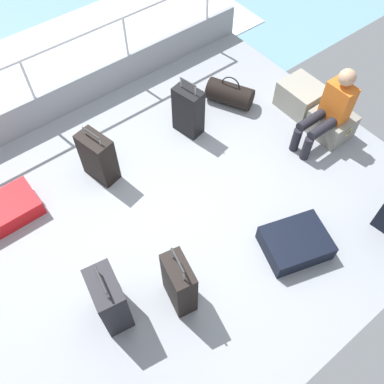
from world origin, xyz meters
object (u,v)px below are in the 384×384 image
Objects in this scene: suitcase_2 at (188,111)px; suitcase_6 at (295,243)px; suitcase_5 at (179,284)px; suitcase_1 at (109,299)px; cargo_crate_1 at (331,124)px; passenger_seated at (330,109)px; suitcase_4 at (4,211)px; suitcase_7 at (98,157)px; cargo_crate_0 at (301,97)px; duffel_bag at (230,94)px.

suitcase_2 is 2.09m from suitcase_6.
suitcase_1 is at bearing -114.58° from suitcase_5.
cargo_crate_1 is at bearing 101.57° from suitcase_5.
suitcase_1 is (0.32, -3.29, -0.19)m from passenger_seated.
suitcase_4 is (-0.21, -2.44, -0.23)m from suitcase_2.
suitcase_7 reaches higher than suitcase_6.
suitcase_1 reaches higher than suitcase_7.
suitcase_4 is (-0.80, -3.89, -0.09)m from cargo_crate_0.
cargo_crate_0 is at bearing 67.63° from suitcase_2.
suitcase_6 is (0.90, -1.39, -0.43)m from passenger_seated.
duffel_bag reaches higher than suitcase_4.
cargo_crate_0 is at bearing 76.55° from suitcase_7.
suitcase_7 is at bearing 152.96° from suitcase_1.
suitcase_1 is (0.32, -3.46, 0.18)m from cargo_crate_1.
suitcase_7 is (-1.23, -2.50, -0.22)m from passenger_seated.
passenger_seated is at bearing 102.30° from suitcase_5.
suitcase_5 is 1.36m from suitcase_6.
cargo_crate_0 is 3.63m from suitcase_1.
cargo_crate_0 is at bearing 175.15° from cargo_crate_1.
suitcase_5 is at bearing -6.11° from suitcase_7.
passenger_seated is 2.79m from suitcase_7.
suitcase_5 is at bearing -50.71° from duffel_bag.
suitcase_5 reaches higher than suitcase_4.
cargo_crate_0 is at bearing 111.79° from suitcase_5.
suitcase_4 is at bearing -92.60° from duffel_bag.
cargo_crate_1 is 0.40m from passenger_seated.
passenger_seated is 1.38m from duffel_bag.
passenger_seated reaches higher than suitcase_2.
suitcase_4 is at bearing -109.83° from cargo_crate_1.
suitcase_7 is at bearing -116.23° from passenger_seated.
cargo_crate_0 is 0.58m from cargo_crate_1.
suitcase_6 is (1.48, -1.62, -0.08)m from cargo_crate_0.
duffel_bag is (-1.24, -0.64, -0.02)m from cargo_crate_1.
suitcase_2 reaches higher than suitcase_6.
suitcase_7 reaches higher than suitcase_4.
suitcase_7 is at bearing -103.45° from cargo_crate_0.
suitcase_4 is 1.19m from suitcase_7.
suitcase_7 is 2.04m from duffel_bag.
suitcase_6 is 1.16× the size of duffel_bag.
passenger_seated is at bearing 122.89° from suitcase_6.
suitcase_1 is at bearing -84.80° from cargo_crate_1.
suitcase_4 is 1.03× the size of suitcase_7.
suitcase_1 is at bearing -75.71° from cargo_crate_0.
duffel_bag is (-0.66, -0.69, -0.04)m from cargo_crate_0.
suitcase_5 is (0.27, 0.59, -0.00)m from suitcase_1.
suitcase_4 is at bearing -153.80° from suitcase_5.
cargo_crate_1 is at bearing 49.96° from suitcase_2.
suitcase_6 reaches higher than suitcase_4.
cargo_crate_1 is at bearing 119.86° from suitcase_6.
suitcase_2 is at bearing 87.53° from suitcase_7.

